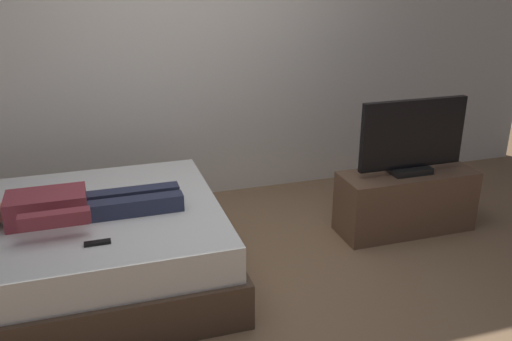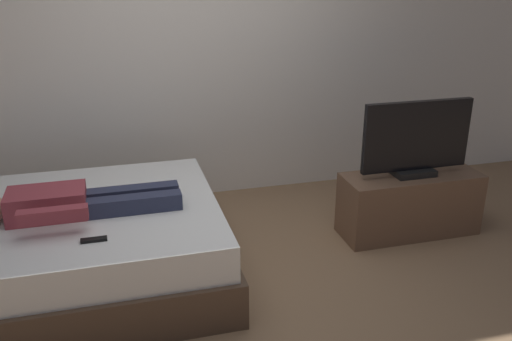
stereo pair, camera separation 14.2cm
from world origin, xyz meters
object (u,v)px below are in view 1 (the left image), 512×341
Objects in this scene: person at (69,206)px; remote at (97,243)px; tv at (412,138)px; bed at (71,251)px; tv_stand at (406,201)px.

remote is at bearing -69.53° from person.
tv reaches higher than person.
tv_stand is at bearing 1.44° from bed.
person is (0.03, -0.08, 0.36)m from bed.
bed is 2.63m from tv.
remote is (0.15, -0.40, -0.07)m from person.
tv_stand is (2.58, 0.06, -0.01)m from bed.
bed is at bearing -178.56° from tv_stand.
person reaches higher than tv_stand.
remote is at bearing -167.18° from tv_stand.
remote is (0.18, -0.48, 0.28)m from bed.
bed is 13.64× the size of remote.
remote is 0.14× the size of tv_stand.
tv_stand is (2.40, 0.55, -0.30)m from remote.
person is 2.58m from tv_stand.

